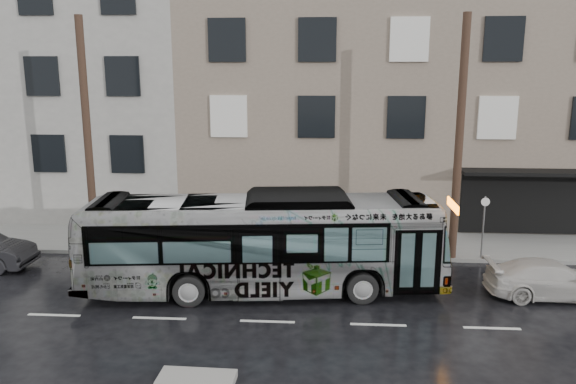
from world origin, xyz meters
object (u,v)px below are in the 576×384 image
Objects in this scene: utility_pole_rear at (88,137)px; sign_post at (483,227)px; utility_pole_front at (459,140)px; bus at (263,243)px; white_sedan at (551,279)px.

sign_post is at bearing 0.00° from utility_pole_rear.
utility_pole_front is 14.00m from utility_pole_rear.
bus is (-6.89, -3.43, -3.01)m from utility_pole_front.
utility_pole_front is 0.76× the size of bus.
white_sedan is at bearing -95.64° from bus.
sign_post reaches higher than white_sedan.
sign_post is 0.58× the size of white_sedan.
white_sedan is (2.40, -3.34, -4.05)m from utility_pole_front.
utility_pole_front is at bearing 180.00° from sign_post.
white_sedan is at bearing -54.26° from utility_pole_front.
bus is at bearing -25.78° from utility_pole_rear.
utility_pole_rear is 17.23m from white_sedan.
bus reaches higher than white_sedan.
utility_pole_front is 2.19× the size of white_sedan.
sign_post is at bearing -72.96° from bus.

